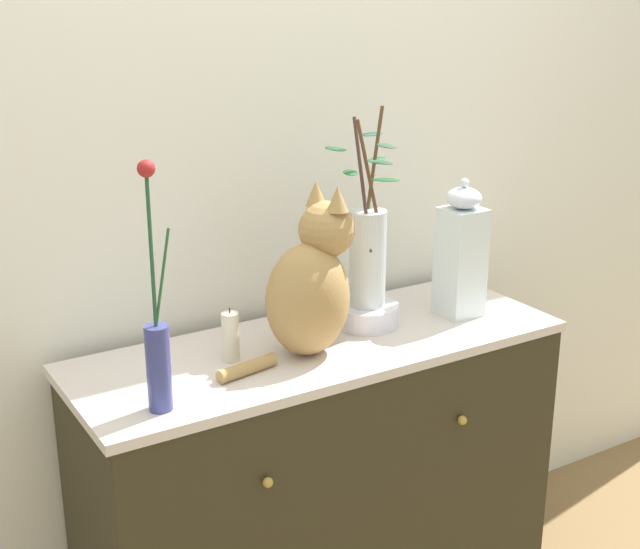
# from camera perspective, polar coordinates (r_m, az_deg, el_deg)

# --- Properties ---
(wall_back) EXTENTS (4.40, 0.08, 2.60)m
(wall_back) POSITION_cam_1_polar(r_m,az_deg,el_deg) (2.38, -3.85, 7.75)
(wall_back) COLOR white
(wall_back) RESTS_ON ground_plane
(sideboard) EXTENTS (1.27, 0.47, 0.87)m
(sideboard) POSITION_cam_1_polar(r_m,az_deg,el_deg) (2.45, 0.00, -13.75)
(sideboard) COLOR #302A1A
(sideboard) RESTS_ON ground_plane
(cat_sitting) EXTENTS (0.39, 0.22, 0.41)m
(cat_sitting) POSITION_cam_1_polar(r_m,az_deg,el_deg) (2.13, -0.57, -0.68)
(cat_sitting) COLOR #AB844D
(cat_sitting) RESTS_ON sideboard
(vase_slim_green) EXTENTS (0.07, 0.05, 0.54)m
(vase_slim_green) POSITION_cam_1_polar(r_m,az_deg,el_deg) (1.89, -10.36, -4.69)
(vase_slim_green) COLOR #373E83
(vase_slim_green) RESTS_ON sideboard
(bowl_porcelain) EXTENTS (0.17, 0.17, 0.06)m
(bowl_porcelain) POSITION_cam_1_polar(r_m,az_deg,el_deg) (2.35, 3.00, -2.58)
(bowl_porcelain) COLOR white
(bowl_porcelain) RESTS_ON sideboard
(vase_glass_clear) EXTENTS (0.19, 0.18, 0.52)m
(vase_glass_clear) POSITION_cam_1_polar(r_m,az_deg,el_deg) (2.29, 3.07, 1.46)
(vase_glass_clear) COLOR silver
(vase_glass_clear) RESTS_ON bowl_porcelain
(jar_lidded_porcelain) EXTENTS (0.10, 0.10, 0.38)m
(jar_lidded_porcelain) POSITION_cam_1_polar(r_m,az_deg,el_deg) (2.41, 9.01, 1.34)
(jar_lidded_porcelain) COLOR silver
(jar_lidded_porcelain) RESTS_ON sideboard
(candle_pillar) EXTENTS (0.04, 0.04, 0.13)m
(candle_pillar) POSITION_cam_1_polar(r_m,az_deg,el_deg) (2.13, -5.74, -3.99)
(candle_pillar) COLOR beige
(candle_pillar) RESTS_ON sideboard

